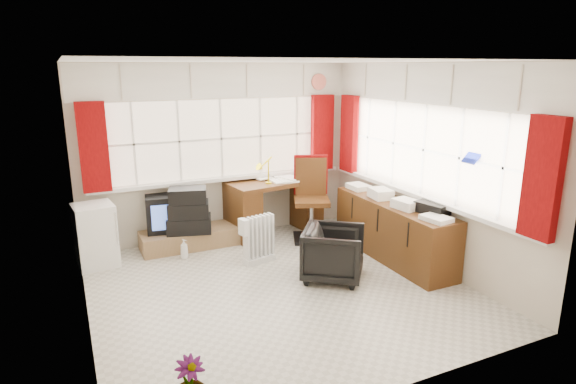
{
  "coord_description": "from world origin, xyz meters",
  "views": [
    {
      "loc": [
        -2.04,
        -4.58,
        2.45
      ],
      "look_at": [
        0.38,
        0.55,
        0.96
      ],
      "focal_mm": 30.0,
      "sensor_mm": 36.0,
      "label": 1
    }
  ],
  "objects_px": {
    "task_chair": "(311,195)",
    "desk_lamp": "(268,165)",
    "mini_fridge": "(96,235)",
    "crt_tv": "(167,212)",
    "desk": "(274,203)",
    "radiator": "(259,244)",
    "office_chair": "(334,253)",
    "tv_bench": "(192,238)",
    "credenza": "(393,229)"
  },
  "relations": [
    {
      "from": "task_chair",
      "to": "desk_lamp",
      "type": "bearing_deg",
      "value": 155.4
    },
    {
      "from": "task_chair",
      "to": "mini_fridge",
      "type": "bearing_deg",
      "value": 175.64
    },
    {
      "from": "task_chair",
      "to": "crt_tv",
      "type": "distance_m",
      "value": 2.05
    },
    {
      "from": "desk",
      "to": "radiator",
      "type": "height_order",
      "value": "desk"
    },
    {
      "from": "task_chair",
      "to": "radiator",
      "type": "xyz_separation_m",
      "value": [
        -1.05,
        -0.56,
        -0.39
      ]
    },
    {
      "from": "crt_tv",
      "to": "mini_fridge",
      "type": "height_order",
      "value": "mini_fridge"
    },
    {
      "from": "office_chair",
      "to": "tv_bench",
      "type": "relative_size",
      "value": 0.5
    },
    {
      "from": "radiator",
      "to": "credenza",
      "type": "bearing_deg",
      "value": -20.11
    },
    {
      "from": "desk_lamp",
      "to": "crt_tv",
      "type": "relative_size",
      "value": 0.62
    },
    {
      "from": "radiator",
      "to": "crt_tv",
      "type": "bearing_deg",
      "value": 131.0
    },
    {
      "from": "desk_lamp",
      "to": "crt_tv",
      "type": "height_order",
      "value": "desk_lamp"
    },
    {
      "from": "desk_lamp",
      "to": "crt_tv",
      "type": "distance_m",
      "value": 1.56
    },
    {
      "from": "crt_tv",
      "to": "mini_fridge",
      "type": "bearing_deg",
      "value": -163.31
    },
    {
      "from": "desk",
      "to": "task_chair",
      "type": "distance_m",
      "value": 0.61
    },
    {
      "from": "tv_bench",
      "to": "desk",
      "type": "bearing_deg",
      "value": 3.22
    },
    {
      "from": "desk",
      "to": "radiator",
      "type": "bearing_deg",
      "value": -123.29
    },
    {
      "from": "radiator",
      "to": "mini_fridge",
      "type": "distance_m",
      "value": 2.05
    },
    {
      "from": "radiator",
      "to": "tv_bench",
      "type": "relative_size",
      "value": 0.44
    },
    {
      "from": "radiator",
      "to": "credenza",
      "type": "xyz_separation_m",
      "value": [
        1.64,
        -0.6,
        0.14
      ]
    },
    {
      "from": "desk",
      "to": "radiator",
      "type": "distance_m",
      "value": 1.2
    },
    {
      "from": "radiator",
      "to": "mini_fridge",
      "type": "relative_size",
      "value": 0.78
    },
    {
      "from": "task_chair",
      "to": "credenza",
      "type": "height_order",
      "value": "task_chair"
    },
    {
      "from": "desk",
      "to": "credenza",
      "type": "distance_m",
      "value": 1.88
    },
    {
      "from": "tv_bench",
      "to": "mini_fridge",
      "type": "height_order",
      "value": "mini_fridge"
    },
    {
      "from": "desk_lamp",
      "to": "credenza",
      "type": "bearing_deg",
      "value": -50.95
    },
    {
      "from": "desk",
      "to": "office_chair",
      "type": "xyz_separation_m",
      "value": [
        -0.04,
        -1.82,
        -0.14
      ]
    },
    {
      "from": "task_chair",
      "to": "credenza",
      "type": "distance_m",
      "value": 1.33
    },
    {
      "from": "mini_fridge",
      "to": "task_chair",
      "type": "bearing_deg",
      "value": -4.36
    },
    {
      "from": "credenza",
      "to": "desk",
      "type": "bearing_deg",
      "value": 121.91
    },
    {
      "from": "task_chair",
      "to": "tv_bench",
      "type": "xyz_separation_m",
      "value": [
        -1.68,
        0.35,
        -0.51
      ]
    },
    {
      "from": "mini_fridge",
      "to": "crt_tv",
      "type": "bearing_deg",
      "value": 16.69
    },
    {
      "from": "credenza",
      "to": "desk_lamp",
      "type": "bearing_deg",
      "value": 129.05
    },
    {
      "from": "crt_tv",
      "to": "credenza",
      "type": "bearing_deg",
      "value": -33.04
    },
    {
      "from": "desk_lamp",
      "to": "tv_bench",
      "type": "relative_size",
      "value": 0.28
    },
    {
      "from": "radiator",
      "to": "tv_bench",
      "type": "xyz_separation_m",
      "value": [
        -0.64,
        0.92,
        -0.13
      ]
    },
    {
      "from": "desk",
      "to": "desk_lamp",
      "type": "relative_size",
      "value": 3.87
    },
    {
      "from": "credenza",
      "to": "mini_fridge",
      "type": "xyz_separation_m",
      "value": [
        -3.53,
        1.39,
        0.01
      ]
    },
    {
      "from": "credenza",
      "to": "office_chair",
      "type": "bearing_deg",
      "value": -167.56
    },
    {
      "from": "desk",
      "to": "tv_bench",
      "type": "relative_size",
      "value": 1.07
    },
    {
      "from": "task_chair",
      "to": "tv_bench",
      "type": "relative_size",
      "value": 0.86
    },
    {
      "from": "tv_bench",
      "to": "office_chair",
      "type": "bearing_deg",
      "value": -54.36
    },
    {
      "from": "mini_fridge",
      "to": "office_chair",
      "type": "bearing_deg",
      "value": -32.86
    },
    {
      "from": "radiator",
      "to": "credenza",
      "type": "relative_size",
      "value": 0.31
    },
    {
      "from": "task_chair",
      "to": "crt_tv",
      "type": "bearing_deg",
      "value": 165.59
    },
    {
      "from": "office_chair",
      "to": "radiator",
      "type": "relative_size",
      "value": 1.12
    },
    {
      "from": "crt_tv",
      "to": "radiator",
      "type": "bearing_deg",
      "value": -49.0
    },
    {
      "from": "desk",
      "to": "tv_bench",
      "type": "bearing_deg",
      "value": -176.78
    },
    {
      "from": "task_chair",
      "to": "credenza",
      "type": "bearing_deg",
      "value": -62.99
    },
    {
      "from": "desk_lamp",
      "to": "crt_tv",
      "type": "xyz_separation_m",
      "value": [
        -1.42,
        0.25,
        -0.58
      ]
    },
    {
      "from": "task_chair",
      "to": "office_chair",
      "type": "xyz_separation_m",
      "value": [
        -0.43,
        -1.39,
        -0.32
      ]
    }
  ]
}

